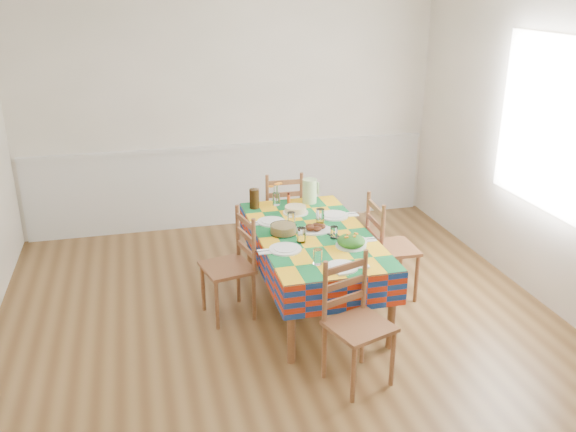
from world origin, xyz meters
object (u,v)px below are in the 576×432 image
at_px(chair_near, 356,323).
at_px(chair_left, 232,266).
at_px(meat_platter, 315,228).
at_px(tea_pitcher, 254,199).
at_px(chair_far, 282,214).
at_px(green_pitcher, 310,191).
at_px(dining_table, 313,241).
at_px(chair_right, 388,248).

xyz_separation_m(chair_near, chair_left, (-0.66, 1.08, -0.00)).
height_order(meat_platter, tea_pitcher, tea_pitcher).
distance_m(chair_near, chair_far, 2.13).
xyz_separation_m(green_pitcher, tea_pitcher, (-0.52, -0.02, -0.02)).
bearing_deg(meat_platter, chair_left, -178.32).
xyz_separation_m(dining_table, chair_near, (-0.01, -1.07, -0.15)).
xyz_separation_m(dining_table, chair_right, (0.67, 0.00, -0.14)).
height_order(tea_pitcher, chair_right, chair_right).
height_order(green_pitcher, chair_near, green_pitcher).
height_order(meat_platter, chair_far, chair_far).
distance_m(green_pitcher, chair_far, 0.53).
bearing_deg(tea_pitcher, chair_left, -115.67).
bearing_deg(chair_far, dining_table, 91.81).
xyz_separation_m(chair_far, chair_right, (0.67, -1.06, 0.01)).
bearing_deg(chair_right, meat_platter, 88.98).
distance_m(dining_table, meat_platter, 0.10).
relative_size(chair_far, chair_right, 0.97).
bearing_deg(chair_far, meat_platter, 93.34).
xyz_separation_m(green_pitcher, chair_left, (-0.85, -0.70, -0.34)).
bearing_deg(chair_right, chair_far, 33.79).
xyz_separation_m(green_pitcher, chair_far, (-0.18, 0.36, -0.34)).
bearing_deg(tea_pitcher, chair_near, -79.23).
distance_m(tea_pitcher, chair_far, 0.60).
bearing_deg(chair_right, chair_left, 91.15).
bearing_deg(chair_right, chair_near, 148.80).
relative_size(dining_table, green_pitcher, 7.54).
bearing_deg(chair_far, green_pitcher, 118.00).
xyz_separation_m(meat_platter, chair_left, (-0.70, -0.02, -0.25)).
xyz_separation_m(dining_table, tea_pitcher, (-0.35, 0.69, 0.16)).
bearing_deg(green_pitcher, dining_table, -103.99).
relative_size(dining_table, chair_far, 1.93).
height_order(dining_table, chair_far, chair_far).
bearing_deg(chair_near, meat_platter, 69.37).
bearing_deg(chair_left, dining_table, 77.17).
xyz_separation_m(chair_near, chair_far, (0.01, 2.13, -0.00)).
distance_m(chair_near, chair_left, 1.26).
xyz_separation_m(meat_platter, chair_right, (0.64, -0.03, -0.24)).
bearing_deg(chair_near, green_pitcher, 65.42).
height_order(green_pitcher, tea_pitcher, green_pitcher).
height_order(meat_platter, chair_left, chair_left).
xyz_separation_m(chair_left, chair_right, (1.35, -0.01, 0.01)).
bearing_deg(tea_pitcher, chair_far, 47.40).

